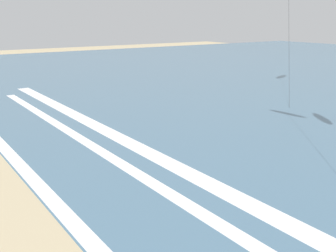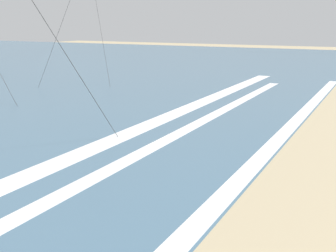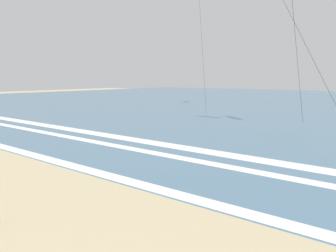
% 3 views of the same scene
% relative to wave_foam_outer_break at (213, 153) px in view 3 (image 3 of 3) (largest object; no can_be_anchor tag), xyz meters
% --- Properties ---
extents(wave_foam_shoreline, '(53.95, 0.64, 0.01)m').
position_rel_wave_foam_outer_break_xyz_m(wave_foam_shoreline, '(2.02, -5.94, 0.00)').
color(wave_foam_shoreline, white).
rests_on(wave_foam_shoreline, ocean_surface).
extents(wave_foam_mid_break, '(52.37, 0.67, 0.01)m').
position_rel_wave_foam_outer_break_xyz_m(wave_foam_mid_break, '(-0.65, -1.92, 0.00)').
color(wave_foam_mid_break, white).
rests_on(wave_foam_mid_break, ocean_surface).
extents(wave_foam_outer_break, '(59.64, 1.05, 0.01)m').
position_rel_wave_foam_outer_break_xyz_m(wave_foam_outer_break, '(0.00, 0.00, 0.00)').
color(wave_foam_outer_break, white).
rests_on(wave_foam_outer_break, ocean_surface).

